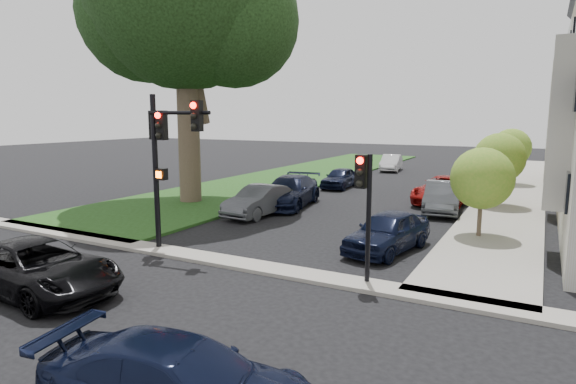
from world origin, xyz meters
The scene contains 18 objects.
ground centered at (0.00, 0.00, 0.00)m, with size 140.00×140.00×0.00m, color black.
grass_strip centered at (-9.00, 24.00, 0.06)m, with size 8.00×44.00×0.12m, color #19390E.
sidewalk_right centered at (6.75, 24.00, 0.06)m, with size 3.50×44.00×0.12m, color gray.
sidewalk_cross centered at (0.00, 2.00, 0.06)m, with size 60.00×1.00×0.12m, color gray.
small_tree_a centered at (6.20, 9.33, 2.39)m, with size 2.40×2.40×3.59m.
small_tree_b centered at (6.20, 16.77, 2.60)m, with size 2.61×2.61×3.92m.
small_tree_c centered at (6.20, 25.98, 2.61)m, with size 2.62×2.62×3.93m.
traffic_signal_main centered at (-3.37, 2.24, 3.81)m, with size 2.70×0.71×5.52m.
traffic_signal_secondary centered at (3.92, 2.19, 2.61)m, with size 0.47×0.38×3.75m.
car_cross_near centered at (-3.67, -2.63, 0.72)m, with size 2.40×5.20×1.45m, color black.
car_parked_0 centered at (3.55, 5.87, 0.73)m, with size 1.71×4.26×1.45m, color black.
car_parked_1 centered at (3.92, 14.03, 0.77)m, with size 1.62×4.65×1.53m, color #3F4247.
car_parked_2 centered at (3.60, 16.61, 0.75)m, with size 2.49×5.40×1.50m, color maroon.
car_parked_3 centered at (3.95, 24.99, 0.69)m, with size 1.64×4.07×1.39m, color maroon.
car_parked_5 centered at (-3.72, 9.06, 0.73)m, with size 1.54×4.43×1.46m, color #3F4247.
car_parked_6 centered at (-3.58, 11.86, 0.80)m, with size 2.25×5.54×1.61m, color black.
car_parked_7 centered at (-3.70, 19.33, 0.68)m, with size 1.61×4.00×1.36m, color black.
car_parked_9 centered at (-3.57, 30.90, 0.71)m, with size 1.49×4.28×1.41m, color silver.
Camera 1 is at (8.26, -10.46, 4.78)m, focal length 30.00 mm.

